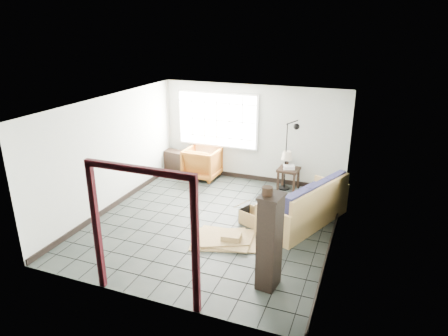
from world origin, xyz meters
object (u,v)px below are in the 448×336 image
at_px(futon_sofa, 307,208).
at_px(armchair, 203,161).
at_px(side_table, 289,172).
at_px(tall_shelf, 270,241).

distance_m(futon_sofa, armchair, 3.64).
height_order(side_table, tall_shelf, tall_shelf).
bearing_deg(armchair, tall_shelf, 127.59).
bearing_deg(side_table, armchair, 180.00).
relative_size(futon_sofa, side_table, 4.22).
xyz_separation_m(armchair, tall_shelf, (3.00, -4.12, 0.36)).
relative_size(armchair, tall_shelf, 0.58).
bearing_deg(armchair, futon_sofa, 152.87).
distance_m(side_table, tall_shelf, 4.18).
xyz_separation_m(armchair, side_table, (2.41, -0.00, 0.01)).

